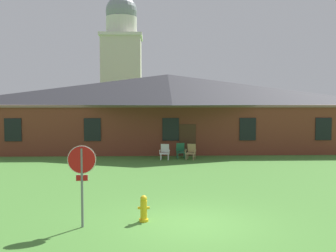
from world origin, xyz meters
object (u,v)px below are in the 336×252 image
object	(u,v)px
stop_sign	(82,170)
fire_hydrant	(144,209)
lawn_chair_by_porch	(165,151)
lawn_chair_near_door	(181,150)
lawn_chair_left_end	(191,151)

from	to	relation	value
stop_sign	fire_hydrant	xyz separation A→B (m)	(1.73, 0.47, -1.27)
lawn_chair_by_porch	fire_hydrant	xyz separation A→B (m)	(-1.04, -12.77, -0.12)
lawn_chair_by_porch	lawn_chair_near_door	size ratio (longest dim) A/B	1.00
lawn_chair_by_porch	lawn_chair_near_door	bearing A→B (deg)	26.40
lawn_chair_near_door	fire_hydrant	distance (m)	13.44
stop_sign	lawn_chair_left_end	bearing A→B (deg)	71.58
lawn_chair_near_door	fire_hydrant	xyz separation A→B (m)	(-2.07, -13.28, -0.12)
lawn_chair_left_end	fire_hydrant	world-z (taller)	lawn_chair_left_end
stop_sign	fire_hydrant	world-z (taller)	stop_sign
lawn_chair_near_door	fire_hydrant	size ratio (longest dim) A/B	1.21
lawn_chair_by_porch	lawn_chair_left_end	size ratio (longest dim) A/B	1.00
stop_sign	lawn_chair_near_door	bearing A→B (deg)	74.55
stop_sign	lawn_chair_left_end	distance (m)	13.99
lawn_chair_near_door	lawn_chair_left_end	bearing A→B (deg)	-40.50
stop_sign	lawn_chair_near_door	xyz separation A→B (m)	(3.80, 13.75, -1.15)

